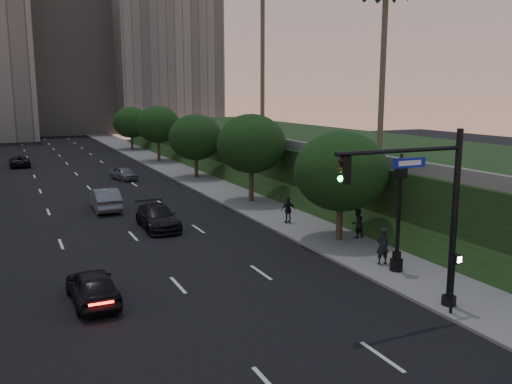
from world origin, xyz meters
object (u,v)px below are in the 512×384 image
sedan_near_left (93,286)px  sedan_far_left (20,161)px  sedan_mid_left (105,199)px  sedan_far_right (124,173)px  pedestrian_a (383,246)px  traffic_signal_mast (432,219)px  pedestrian_b (357,223)px  sedan_near_right (158,217)px  pedestrian_c (288,210)px  street_lamp (399,218)px

sedan_near_left → sedan_far_left: (-1.44, 44.86, -0.07)m
sedan_mid_left → sedan_far_right: 13.60m
sedan_mid_left → pedestrian_a: bearing=118.8°
sedan_mid_left → pedestrian_a: (9.92, -18.69, 0.24)m
sedan_near_left → pedestrian_a: (13.35, -1.14, 0.33)m
traffic_signal_mast → sedan_far_right: bearing=96.3°
sedan_near_left → sedan_far_left: bearing=-90.6°
traffic_signal_mast → sedan_mid_left: size_ratio=1.44×
sedan_near_left → pedestrian_b: bearing=-169.9°
sedan_near_right → pedestrian_c: bearing=-17.9°
traffic_signal_mast → sedan_far_right: 37.31m
sedan_near_left → pedestrian_c: size_ratio=2.54×
sedan_far_left → pedestrian_b: (16.49, -41.53, 0.35)m
pedestrian_c → sedan_near_left: bearing=35.1°
pedestrian_a → pedestrian_c: pedestrian_a is taller
traffic_signal_mast → street_lamp: bearing=65.3°
pedestrian_b → pedestrian_c: bearing=-78.1°
street_lamp → pedestrian_a: size_ratio=3.14×
pedestrian_b → pedestrian_c: pedestrian_b is taller
traffic_signal_mast → sedan_far_left: bearing=104.1°
pedestrian_a → pedestrian_c: size_ratio=1.09×
sedan_near_left → sedan_mid_left: (3.43, 17.55, 0.09)m
sedan_far_left → sedan_near_right: size_ratio=0.92×
sedan_far_right → pedestrian_c: size_ratio=2.27×
sedan_near_left → pedestrian_b: size_ratio=2.47×
pedestrian_c → sedan_near_right: bearing=-15.0°
sedan_far_left → pedestrian_a: 48.32m
sedan_mid_left → pedestrian_c: 13.57m
street_lamp → sedan_mid_left: bearing=116.6°
sedan_far_right → pedestrian_b: pedestrian_b is taller
pedestrian_b → sedan_far_left: bearing=-77.5°
street_lamp → sedan_near_right: street_lamp is taller
street_lamp → pedestrian_b: size_ratio=3.33×
sedan_near_right → street_lamp: bearing=-58.1°
traffic_signal_mast → sedan_near_left: (-11.41, 6.39, -2.96)m
sedan_far_left → sedan_near_left: bearing=90.5°
traffic_signal_mast → pedestrian_b: 10.72m
sedan_far_left → sedan_near_right: bearing=100.1°
sedan_mid_left → sedan_far_left: size_ratio=1.06×
sedan_near_left → sedan_far_right: bearing=-105.9°
street_lamp → pedestrian_a: bearing=88.9°
street_lamp → sedan_near_left: street_lamp is taller
sedan_mid_left → pedestrian_a: pedestrian_a is taller
sedan_far_left → pedestrian_c: 39.53m
sedan_near_left → sedan_far_right: 31.44m
street_lamp → pedestrian_a: street_lamp is taller
sedan_near_right → pedestrian_c: pedestrian_c is taller
sedan_far_right → pedestrian_a: 32.29m
sedan_far_left → pedestrian_b: size_ratio=2.73×
street_lamp → sedan_near_left: (-13.33, 2.23, -1.92)m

